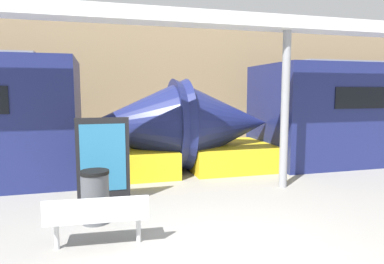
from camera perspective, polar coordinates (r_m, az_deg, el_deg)
The scene contains 7 objects.
ground_plane at distance 5.00m, azimuth 7.33°, elevation -20.32°, with size 60.00×60.00×0.00m, color gray.
station_wall at distance 14.00m, azimuth -8.21°, elevation 7.65°, with size 56.00×0.20×5.00m, color #9E8460.
bench_near at distance 5.28m, azimuth -15.46°, elevation -13.25°, with size 1.49×0.54×0.78m.
trash_bin at distance 6.25m, azimuth -15.83°, elevation -10.31°, with size 0.50×0.50×0.92m.
poster_board at distance 7.04m, azimuth -14.57°, elevation -4.76°, with size 1.03×0.07×1.77m.
support_column_near at distance 8.30m, azimuth 15.22°, elevation 3.47°, with size 0.19×0.19×3.66m, color gray.
canopy_beam at distance 8.42m, azimuth 15.65°, elevation 16.96°, with size 28.00×0.60×0.28m, color silver.
Camera 1 is at (-1.74, -4.10, 2.28)m, focal length 32.00 mm.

